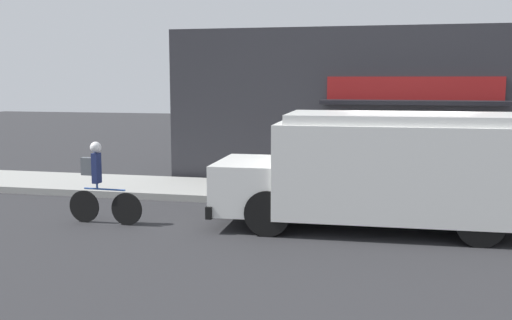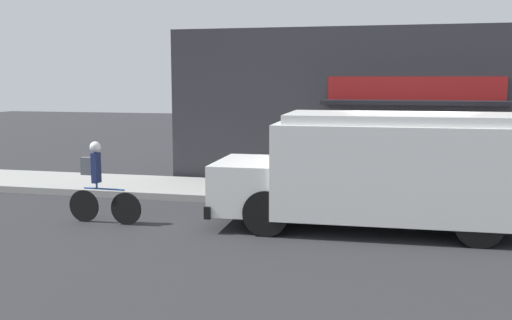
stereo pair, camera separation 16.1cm
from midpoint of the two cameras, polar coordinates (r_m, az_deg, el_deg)
The scene contains 6 objects.
ground_plane at distance 13.72m, azimuth 13.69°, elevation -4.86°, with size 70.00×70.00×0.00m, color #2B2B2D.
sidewalk at distance 14.94m, azimuth 13.64°, elevation -3.51°, with size 28.00×2.52×0.17m.
storefront at distance 16.20m, azimuth 13.84°, elevation 4.79°, with size 13.05×1.03×4.32m.
school_bus at distance 11.92m, azimuth 11.93°, elevation -0.82°, with size 6.22×2.73×2.28m.
cyclist at distance 12.61m, azimuth -15.07°, elevation -2.17°, with size 1.63×0.23×1.68m.
trash_bin at distance 15.48m, azimuth 16.14°, elevation -1.30°, with size 0.53×0.53×0.85m.
Camera 1 is at (-0.35, -13.42, 2.94)m, focal length 42.00 mm.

